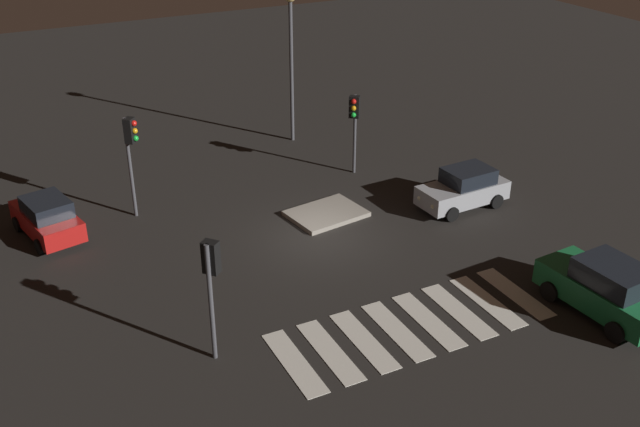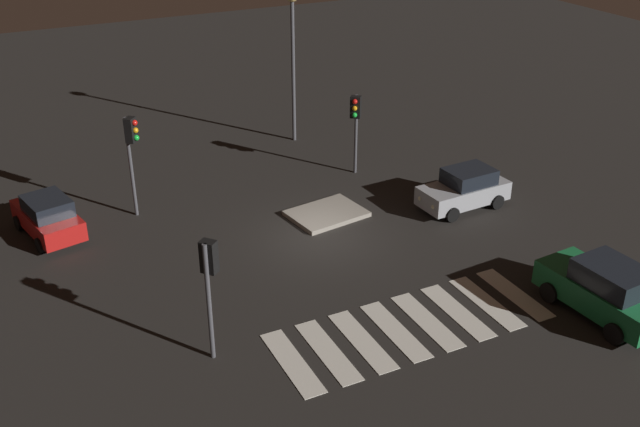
% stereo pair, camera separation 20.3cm
% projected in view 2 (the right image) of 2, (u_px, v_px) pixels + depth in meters
% --- Properties ---
extents(ground_plane, '(80.00, 80.00, 0.00)m').
position_uv_depth(ground_plane, '(320.00, 237.00, 27.85)').
color(ground_plane, black).
extents(traffic_island, '(3.14, 2.54, 0.18)m').
position_uv_depth(traffic_island, '(327.00, 214.00, 29.38)').
color(traffic_island, gray).
rests_on(traffic_island, ground).
extents(car_red, '(2.32, 3.88, 1.60)m').
position_uv_depth(car_red, '(48.00, 216.00, 27.65)').
color(car_red, red).
rests_on(car_red, ground).
extents(car_green, '(2.24, 4.33, 1.84)m').
position_uv_depth(car_green, '(605.00, 290.00, 22.96)').
color(car_green, '#196B38').
rests_on(car_green, ground).
extents(car_silver, '(3.82, 1.93, 1.63)m').
position_uv_depth(car_silver, '(465.00, 189.00, 29.77)').
color(car_silver, '#9EA0A5').
rests_on(car_silver, ground).
extents(traffic_light_west, '(0.53, 0.54, 4.09)m').
position_uv_depth(traffic_light_west, '(131.00, 142.00, 28.06)').
color(traffic_light_west, '#47474C').
rests_on(traffic_light_west, ground).
extents(traffic_light_south, '(0.53, 0.54, 3.74)m').
position_uv_depth(traffic_light_south, '(209.00, 271.00, 20.27)').
color(traffic_light_south, '#47474C').
rests_on(traffic_light_south, ground).
extents(traffic_light_north, '(0.54, 0.53, 3.62)m').
position_uv_depth(traffic_light_north, '(356.00, 116.00, 31.86)').
color(traffic_light_north, '#47474C').
rests_on(traffic_light_north, ground).
extents(street_lamp, '(0.56, 0.56, 7.28)m').
position_uv_depth(street_lamp, '(293.00, 40.00, 34.57)').
color(street_lamp, '#47474C').
rests_on(street_lamp, ground).
extents(crosswalk_near, '(8.75, 3.20, 0.02)m').
position_uv_depth(crosswalk_near, '(411.00, 326.00, 22.77)').
color(crosswalk_near, silver).
rests_on(crosswalk_near, ground).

